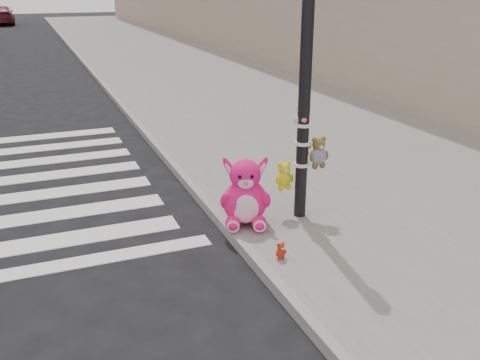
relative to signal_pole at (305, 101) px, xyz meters
name	(u,v)px	position (x,y,z in m)	size (l,w,h in m)	color
ground	(144,342)	(-2.61, -1.81, -1.76)	(120.00, 120.00, 0.00)	black
sidewalk_near	(241,97)	(2.39, 8.19, -1.69)	(7.00, 80.00, 0.14)	slate
curb_edge	(121,107)	(-1.06, 8.19, -1.69)	(0.12, 80.00, 0.15)	gray
signal_pole	(305,101)	(0.00, 0.00, 0.00)	(0.71, 0.48, 4.00)	black
pink_bunny	(245,196)	(-0.82, 0.02, -1.23)	(0.77, 0.84, 0.95)	#FC1579
red_teddy	(281,251)	(-0.81, -1.06, -1.51)	(0.15, 0.10, 0.21)	red
car_maroon_near	(0,15)	(-4.64, 41.90, -1.04)	(2.02, 4.96, 1.44)	maroon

